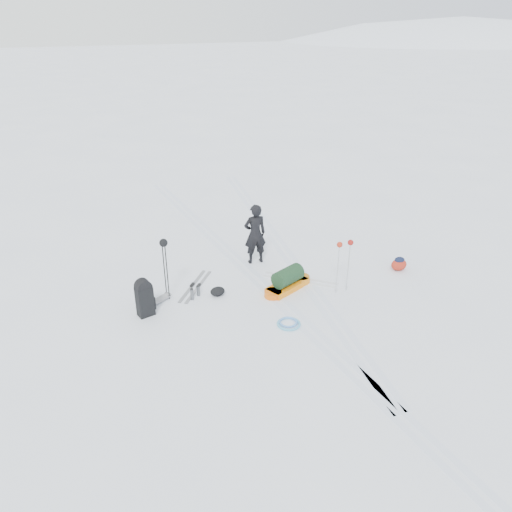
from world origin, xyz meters
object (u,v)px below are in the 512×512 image
Objects in this scene: skier at (255,234)px; ski_poles_black at (164,250)px; pulk_sled at (288,281)px; expedition_rucksack at (146,297)px.

skier reaches higher than ski_poles_black.
expedition_rucksack is at bearing 153.18° from pulk_sled.
pulk_sled is 1.70× the size of expedition_rucksack.
ski_poles_black reaches higher than pulk_sled.
ski_poles_black is (-2.83, 0.69, 1.05)m from pulk_sled.
pulk_sled is 3.09m from ski_poles_black.
skier is 1.78m from pulk_sled.
skier reaches higher than pulk_sled.
skier is 1.09× the size of pulk_sled.
ski_poles_black is at bearing 24.32° from skier.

